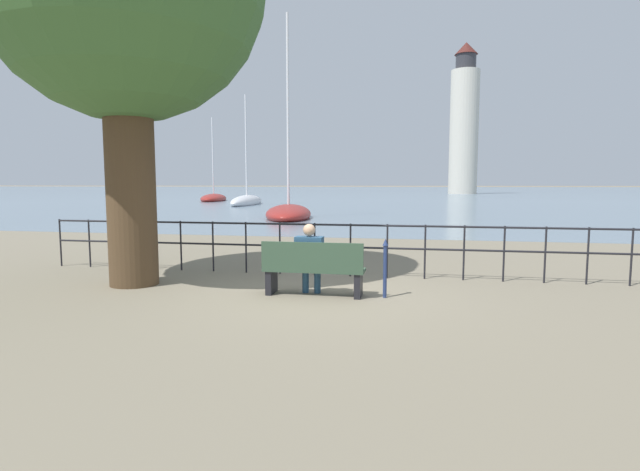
{
  "coord_description": "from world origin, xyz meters",
  "views": [
    {
      "loc": [
        1.64,
        -7.92,
        1.83
      ],
      "look_at": [
        0.0,
        0.5,
        0.94
      ],
      "focal_mm": 28.0,
      "sensor_mm": 36.0,
      "label": 1
    }
  ],
  "objects_px": {
    "seated_person_left": "(310,256)",
    "sailboat_1": "(289,213)",
    "sailboat_0": "(214,199)",
    "harbor_lighthouse": "(464,124)",
    "park_bench": "(313,270)",
    "sailboat_2": "(247,202)",
    "closed_umbrella": "(385,265)"
  },
  "relations": [
    {
      "from": "park_bench",
      "to": "sailboat_1",
      "type": "bearing_deg",
      "value": 105.82
    },
    {
      "from": "park_bench",
      "to": "sailboat_2",
      "type": "height_order",
      "value": "sailboat_2"
    },
    {
      "from": "sailboat_0",
      "to": "sailboat_1",
      "type": "bearing_deg",
      "value": -72.14
    },
    {
      "from": "park_bench",
      "to": "closed_umbrella",
      "type": "bearing_deg",
      "value": 4.6
    },
    {
      "from": "harbor_lighthouse",
      "to": "park_bench",
      "type": "bearing_deg",
      "value": -96.37
    },
    {
      "from": "sailboat_0",
      "to": "sailboat_2",
      "type": "relative_size",
      "value": 0.93
    },
    {
      "from": "seated_person_left",
      "to": "harbor_lighthouse",
      "type": "relative_size",
      "value": 0.04
    },
    {
      "from": "park_bench",
      "to": "seated_person_left",
      "type": "bearing_deg",
      "value": 136.03
    },
    {
      "from": "sailboat_0",
      "to": "sailboat_2",
      "type": "height_order",
      "value": "sailboat_2"
    },
    {
      "from": "sailboat_1",
      "to": "sailboat_2",
      "type": "distance_m",
      "value": 17.49
    },
    {
      "from": "park_bench",
      "to": "sailboat_0",
      "type": "bearing_deg",
      "value": 114.92
    },
    {
      "from": "sailboat_2",
      "to": "harbor_lighthouse",
      "type": "relative_size",
      "value": 0.36
    },
    {
      "from": "closed_umbrella",
      "to": "sailboat_0",
      "type": "xyz_separation_m",
      "value": [
        -21.08,
        42.79,
        -0.28
      ]
    },
    {
      "from": "closed_umbrella",
      "to": "sailboat_2",
      "type": "bearing_deg",
      "value": 112.75
    },
    {
      "from": "seated_person_left",
      "to": "harbor_lighthouse",
      "type": "bearing_deg",
      "value": 83.57
    },
    {
      "from": "sailboat_1",
      "to": "closed_umbrella",
      "type": "bearing_deg",
      "value": -83.1
    },
    {
      "from": "seated_person_left",
      "to": "sailboat_1",
      "type": "bearing_deg",
      "value": 105.65
    },
    {
      "from": "sailboat_1",
      "to": "harbor_lighthouse",
      "type": "distance_m",
      "value": 72.3
    },
    {
      "from": "sailboat_2",
      "to": "sailboat_1",
      "type": "bearing_deg",
      "value": -68.91
    },
    {
      "from": "sailboat_0",
      "to": "sailboat_2",
      "type": "xyz_separation_m",
      "value": [
        6.89,
        -8.95,
        0.03
      ]
    },
    {
      "from": "seated_person_left",
      "to": "sailboat_1",
      "type": "distance_m",
      "value": 18.93
    },
    {
      "from": "sailboat_0",
      "to": "harbor_lighthouse",
      "type": "bearing_deg",
      "value": 43.48
    },
    {
      "from": "sailboat_2",
      "to": "park_bench",
      "type": "bearing_deg",
      "value": -74.56
    },
    {
      "from": "sailboat_1",
      "to": "harbor_lighthouse",
      "type": "bearing_deg",
      "value": 65.54
    },
    {
      "from": "sailboat_1",
      "to": "harbor_lighthouse",
      "type": "height_order",
      "value": "harbor_lighthouse"
    },
    {
      "from": "park_bench",
      "to": "sailboat_0",
      "type": "height_order",
      "value": "sailboat_0"
    },
    {
      "from": "sailboat_1",
      "to": "sailboat_2",
      "type": "height_order",
      "value": "sailboat_1"
    },
    {
      "from": "sailboat_0",
      "to": "closed_umbrella",
      "type": "bearing_deg",
      "value": -76.86
    },
    {
      "from": "park_bench",
      "to": "sailboat_2",
      "type": "distance_m",
      "value": 36.35
    },
    {
      "from": "closed_umbrella",
      "to": "sailboat_1",
      "type": "bearing_deg",
      "value": 109.2
    },
    {
      "from": "seated_person_left",
      "to": "closed_umbrella",
      "type": "bearing_deg",
      "value": 0.77
    },
    {
      "from": "seated_person_left",
      "to": "sailboat_2",
      "type": "relative_size",
      "value": 0.12
    }
  ]
}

